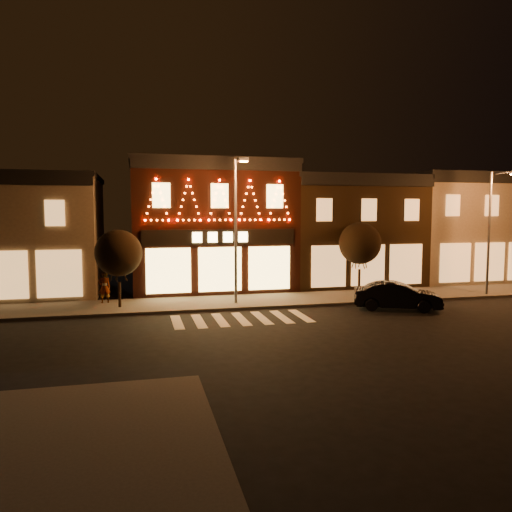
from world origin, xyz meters
name	(u,v)px	position (x,y,z in m)	size (l,w,h in m)	color
ground	(262,340)	(0.00, 0.00, 0.00)	(120.00, 120.00, 0.00)	black
sidewalk_far	(261,301)	(2.00, 8.00, 0.07)	(44.00, 4.00, 0.15)	#47423D
sidewalk_near	(55,445)	(-6.50, -7.50, 0.07)	(7.00, 7.00, 0.15)	#47423D
building_pulp	(210,226)	(0.00, 13.98, 4.16)	(10.20, 8.34, 8.30)	black
building_right_a	(342,230)	(9.50, 13.99, 3.76)	(9.20, 8.28, 7.50)	#352412
building_right_b	(453,227)	(18.50, 13.99, 3.91)	(9.20, 8.28, 7.80)	#756553
streetlamp_mid	(237,220)	(0.45, 7.17, 4.65)	(0.50, 1.76, 7.67)	#59595E
streetlamp_right	(493,223)	(15.68, 6.40, 4.41)	(0.64, 1.66, 7.26)	#59595E
tree_left	(119,253)	(-5.65, 7.64, 2.95)	(2.39, 2.39, 4.00)	black
tree_right	(360,243)	(8.54, 9.17, 3.16)	(2.57, 2.57, 4.29)	black
dark_sedan	(397,296)	(8.32, 4.27, 0.72)	(1.53, 4.37, 1.44)	black
pedestrian	(104,287)	(-6.48, 9.07, 1.00)	(0.62, 0.41, 1.70)	gray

